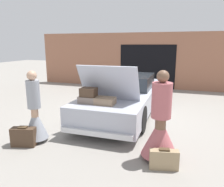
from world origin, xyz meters
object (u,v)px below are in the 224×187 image
person_right (160,129)px  suitcase_beside_left_person (24,137)px  suitcase_beside_right_person (164,159)px  person_left (35,117)px  car (125,96)px

person_right → suitcase_beside_left_person: 2.96m
suitcase_beside_right_person → person_left: bearing=174.4°
car → person_right: (1.41, -2.70, 0.05)m
car → suitcase_beside_right_person: bearing=-63.4°
person_right → person_left: bearing=105.8°
car → suitcase_beside_left_person: bearing=-116.1°
suitcase_beside_right_person → person_right: bearing=109.0°
car → suitcase_beside_right_person: (1.53, -3.06, -0.39)m
person_right → suitcase_beside_right_person: person_right is taller
person_right → suitcase_beside_left_person: bearing=111.7°
person_right → suitcase_beside_right_person: size_ratio=3.26×
car → person_left: (-1.40, -2.77, 0.02)m
suitcase_beside_right_person → car: bearing=116.6°
person_left → suitcase_beside_left_person: 0.50m
person_left → person_right: bearing=99.8°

